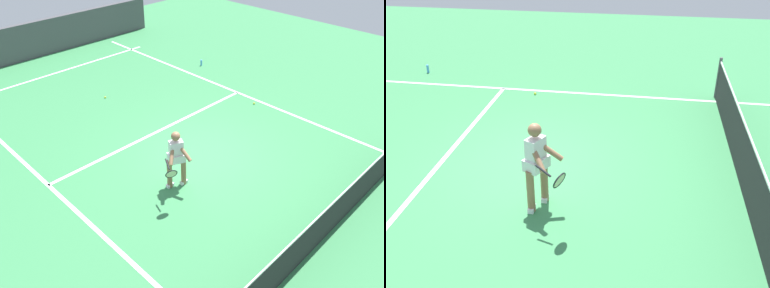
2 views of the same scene
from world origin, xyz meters
The scene contains 11 objects.
ground_plane centered at (0.00, 0.00, 0.00)m, with size 27.33×27.33×0.00m, color #38844C.
court_back_wall centered at (0.00, -10.21, 0.75)m, with size 12.41×0.24×1.50m, color #47474C.
baseline_marking centered at (0.00, -8.01, 0.00)m, with size 8.41×0.10×0.01m, color white.
service_line_marking centered at (0.00, -1.77, 0.00)m, with size 7.41×0.10×0.01m, color white.
sideline_left_marking centered at (-3.70, 0.00, 0.00)m, with size 0.10×19.02×0.01m, color white.
sideline_right_marking centered at (3.70, 0.00, 0.00)m, with size 0.10×19.02×0.01m, color white.
court_net centered at (0.00, 3.99, 0.51)m, with size 8.09×0.08×1.09m.
tennis_player centered at (1.43, 0.51, 0.85)m, with size 1.03×0.83×1.55m.
tennis_ball_near centered at (-0.07, -4.78, 0.03)m, with size 0.07×0.07×0.07m, color #D1E533.
tennis_ball_mid centered at (-3.41, -0.79, 0.03)m, with size 0.07×0.07×0.07m, color #D1E533.
water_bottle centered at (-4.61, -4.45, 0.12)m, with size 0.07×0.07×0.24m, color #4C9EE5.
Camera 1 is at (6.51, 6.13, 6.28)m, focal length 36.63 mm.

